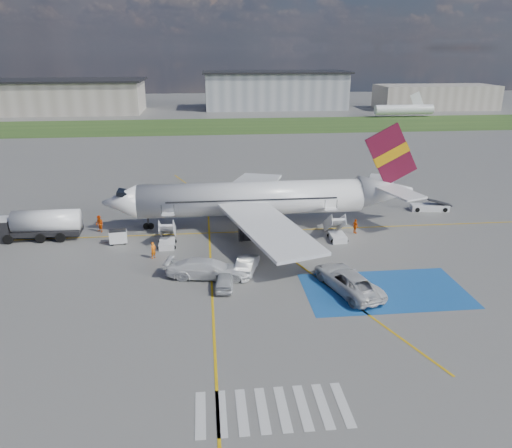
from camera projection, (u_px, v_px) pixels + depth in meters
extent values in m
plane|color=#60605E|center=(265.00, 276.00, 46.21)|extent=(400.00, 400.00, 0.00)
cube|color=#2D4C1E|center=(223.00, 126.00, 135.28)|extent=(400.00, 30.00, 0.01)
cube|color=gold|center=(253.00, 231.00, 57.46)|extent=(120.00, 0.20, 0.01)
cube|color=gold|center=(214.00, 338.00, 36.34)|extent=(0.20, 60.00, 0.01)
cube|color=gold|center=(253.00, 231.00, 57.46)|extent=(20.71, 56.45, 0.01)
cube|color=#1A539F|center=(385.00, 291.00, 43.44)|extent=(14.00, 8.00, 0.01)
cube|color=silver|center=(201.00, 415.00, 28.74)|extent=(0.60, 4.00, 0.01)
cube|color=silver|center=(221.00, 413.00, 28.85)|extent=(0.60, 4.00, 0.01)
cube|color=silver|center=(242.00, 412.00, 28.97)|extent=(0.60, 4.00, 0.01)
cube|color=silver|center=(262.00, 410.00, 29.09)|extent=(0.60, 4.00, 0.01)
cube|color=silver|center=(283.00, 409.00, 29.21)|extent=(0.60, 4.00, 0.01)
cube|color=silver|center=(303.00, 407.00, 29.33)|extent=(0.60, 4.00, 0.01)
cube|color=silver|center=(323.00, 406.00, 29.45)|extent=(0.60, 4.00, 0.01)
cube|color=silver|center=(343.00, 404.00, 29.57)|extent=(0.60, 4.00, 0.01)
cube|color=gray|center=(47.00, 97.00, 161.00)|extent=(60.00, 22.00, 10.00)
cube|color=gray|center=(275.00, 91.00, 172.77)|extent=(48.00, 18.00, 12.00)
cube|color=gray|center=(435.00, 97.00, 172.30)|extent=(40.00, 16.00, 8.00)
cylinder|color=silver|center=(251.00, 198.00, 58.20)|extent=(26.00, 3.90, 3.90)
cone|color=silver|center=(120.00, 202.00, 56.72)|extent=(4.00, 3.90, 3.90)
cube|color=black|center=(124.00, 193.00, 56.43)|extent=(1.67, 1.90, 0.82)
cone|color=silver|center=(385.00, 191.00, 59.67)|extent=(6.50, 3.90, 3.90)
cube|color=silver|center=(269.00, 227.00, 50.53)|extent=(9.86, 15.95, 1.40)
cube|color=silver|center=(252.00, 184.00, 66.47)|extent=(9.86, 15.95, 1.40)
cylinder|color=#38383A|center=(256.00, 231.00, 53.62)|extent=(3.40, 2.10, 2.10)
cylinder|color=#38383A|center=(247.00, 201.00, 64.12)|extent=(3.40, 2.10, 2.10)
cube|color=#5A0F24|center=(391.00, 155.00, 58.23)|extent=(6.62, 0.30, 7.45)
cube|color=#D0910B|center=(391.00, 155.00, 58.23)|extent=(4.36, 0.40, 3.08)
cube|color=silver|center=(401.00, 193.00, 56.49)|extent=(4.73, 5.95, 0.49)
cube|color=silver|center=(382.00, 179.00, 62.50)|extent=(4.73, 5.95, 0.49)
cube|color=black|center=(253.00, 200.00, 56.25)|extent=(19.50, 0.04, 0.18)
cube|color=black|center=(249.00, 191.00, 59.92)|extent=(19.50, 0.04, 0.18)
cube|color=silver|center=(168.00, 229.00, 54.02)|extent=(1.40, 3.73, 2.32)
cube|color=silver|center=(168.00, 214.00, 55.45)|extent=(1.40, 1.00, 0.12)
cylinder|color=black|center=(161.00, 210.00, 55.20)|extent=(0.06, 0.06, 1.10)
cylinder|color=black|center=(174.00, 209.00, 55.34)|extent=(0.06, 0.06, 1.10)
cube|color=silver|center=(167.00, 244.00, 52.89)|extent=(1.60, 2.40, 0.70)
cube|color=silver|center=(334.00, 223.00, 55.85)|extent=(1.40, 3.73, 2.32)
cube|color=silver|center=(331.00, 209.00, 57.28)|extent=(1.40, 1.00, 0.12)
cylinder|color=black|center=(325.00, 205.00, 57.03)|extent=(0.06, 0.06, 1.10)
cylinder|color=black|center=(337.00, 204.00, 57.17)|extent=(0.06, 0.06, 1.10)
cube|color=silver|center=(338.00, 237.00, 54.72)|extent=(1.60, 2.40, 0.70)
cube|color=black|center=(1.00, 230.00, 54.40)|extent=(2.43, 2.43, 2.42)
cylinder|color=silver|center=(47.00, 221.00, 54.60)|extent=(7.16, 2.44, 2.42)
cube|color=black|center=(48.00, 231.00, 55.00)|extent=(7.16, 2.44, 0.53)
cube|color=silver|center=(118.00, 237.00, 53.70)|extent=(2.00, 1.37, 1.30)
cube|color=black|center=(118.00, 231.00, 53.46)|extent=(1.89, 1.27, 0.11)
cube|color=silver|center=(429.00, 207.00, 64.85)|extent=(4.91, 2.13, 0.79)
cube|color=black|center=(439.00, 202.00, 64.61)|extent=(3.22, 1.54, 0.88)
imported|color=#B0B2B7|center=(224.00, 280.00, 43.81)|extent=(1.98, 4.20, 1.39)
imported|color=#B3B4BA|center=(247.00, 264.00, 46.98)|extent=(2.84, 4.83, 1.50)
imported|color=silver|center=(348.00, 277.00, 43.26)|extent=(4.51, 6.85, 2.36)
imported|color=white|center=(209.00, 266.00, 45.58)|extent=(6.22, 3.48, 2.30)
imported|color=orange|center=(153.00, 250.00, 49.85)|extent=(0.73, 0.75, 1.73)
imported|color=#EA560C|center=(99.00, 224.00, 56.96)|extent=(1.21, 1.21, 1.98)
imported|color=#E05C0B|center=(355.00, 226.00, 56.64)|extent=(0.68, 1.07, 1.70)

